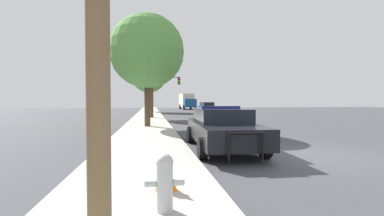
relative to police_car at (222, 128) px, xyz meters
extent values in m
plane|color=#3D3D42|center=(2.39, -1.43, -0.76)|extent=(110.00, 110.00, 0.00)
cube|color=#ADA89E|center=(-2.71, -1.43, -0.70)|extent=(3.00, 110.00, 0.13)
cube|color=black|center=(0.00, -0.06, -0.12)|extent=(2.14, 4.92, 0.62)
cube|color=black|center=(0.01, 0.19, 0.43)|extent=(1.77, 2.58, 0.48)
cylinder|color=black|center=(0.89, -1.59, -0.43)|extent=(0.27, 0.67, 0.66)
cylinder|color=black|center=(-1.02, -1.52, -0.43)|extent=(0.27, 0.67, 0.66)
cylinder|color=black|center=(1.01, 1.40, -0.43)|extent=(0.27, 0.67, 0.66)
cylinder|color=black|center=(-0.89, 1.48, -0.43)|extent=(0.27, 0.67, 0.66)
cylinder|color=black|center=(0.33, -2.61, -0.21)|extent=(0.07, 0.07, 0.74)
cylinder|color=black|center=(-0.55, -2.57, -0.21)|extent=(0.07, 0.07, 0.74)
cylinder|color=black|center=(-0.11, -2.59, 0.12)|extent=(0.93, 0.11, 0.07)
cube|color=navy|center=(0.01, 0.19, 0.72)|extent=(1.41, 0.26, 0.09)
cube|color=navy|center=(0.97, -0.10, -0.09)|extent=(0.15, 3.48, 0.17)
cylinder|color=#B7BCC1|center=(-2.30, -5.11, -0.30)|extent=(0.24, 0.24, 0.67)
sphere|color=#B7BCC1|center=(-2.30, -5.11, 0.07)|extent=(0.25, 0.25, 0.25)
cylinder|color=#B7BCC1|center=(-2.50, -5.11, -0.23)|extent=(0.17, 0.09, 0.09)
cylinder|color=#B7BCC1|center=(-2.10, -5.11, -0.23)|extent=(0.17, 0.09, 0.09)
cylinder|color=#424247|center=(-2.45, 22.79, 1.69)|extent=(0.16, 0.16, 4.64)
cylinder|color=#424247|center=(-0.73, 22.79, 3.86)|extent=(3.44, 0.11, 0.11)
cube|color=black|center=(0.99, 22.79, 3.41)|extent=(0.30, 0.24, 0.90)
sphere|color=red|center=(0.99, 22.66, 3.71)|extent=(0.20, 0.20, 0.20)
sphere|color=orange|center=(0.99, 22.66, 3.41)|extent=(0.20, 0.20, 0.20)
sphere|color=green|center=(0.99, 22.66, 3.11)|extent=(0.20, 0.20, 0.20)
cube|color=navy|center=(5.13, 25.26, -0.06)|extent=(1.95, 4.56, 0.67)
cube|color=black|center=(5.12, 25.48, 0.51)|extent=(1.58, 2.40, 0.48)
cylinder|color=black|center=(6.04, 23.93, -0.40)|extent=(0.28, 0.73, 0.72)
cylinder|color=black|center=(4.40, 23.83, -0.40)|extent=(0.28, 0.73, 0.72)
cylinder|color=black|center=(5.87, 26.69, -0.40)|extent=(0.28, 0.73, 0.72)
cylinder|color=black|center=(4.23, 26.59, -0.40)|extent=(0.28, 0.73, 0.72)
cube|color=navy|center=(4.93, 39.60, 0.51)|extent=(2.40, 1.99, 1.59)
cube|color=beige|center=(4.71, 42.88, 1.04)|extent=(2.59, 4.87, 2.66)
cylinder|color=black|center=(6.03, 39.86, -0.28)|extent=(0.34, 0.97, 0.96)
cylinder|color=black|center=(3.80, 39.71, -0.28)|extent=(0.34, 0.97, 0.96)
cylinder|color=black|center=(5.77, 43.84, -0.28)|extent=(0.34, 0.97, 0.96)
cylinder|color=black|center=(3.53, 43.69, -0.28)|extent=(0.34, 0.97, 0.96)
cylinder|color=#4C3823|center=(-2.41, 15.89, 1.31)|extent=(0.39, 0.39, 3.88)
sphere|color=#B77F28|center=(-2.41, 15.89, 4.40)|extent=(4.19, 4.19, 4.19)
cylinder|color=brown|center=(-2.71, 30.68, 1.37)|extent=(0.37, 0.37, 4.01)
sphere|color=#5B9947|center=(-2.71, 30.68, 4.84)|extent=(5.30, 5.30, 5.30)
cylinder|color=#4C3823|center=(-2.69, 7.43, 1.07)|extent=(0.36, 0.36, 3.39)
sphere|color=#5B9947|center=(-2.69, 7.43, 4.02)|extent=(4.59, 4.59, 4.59)
cone|color=orange|center=(-2.23, -4.26, -0.35)|extent=(0.39, 0.39, 0.56)
cylinder|color=white|center=(-2.23, -4.26, -0.32)|extent=(0.21, 0.21, 0.08)
camera|label=1|loc=(-2.50, -8.76, 0.95)|focal=24.00mm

